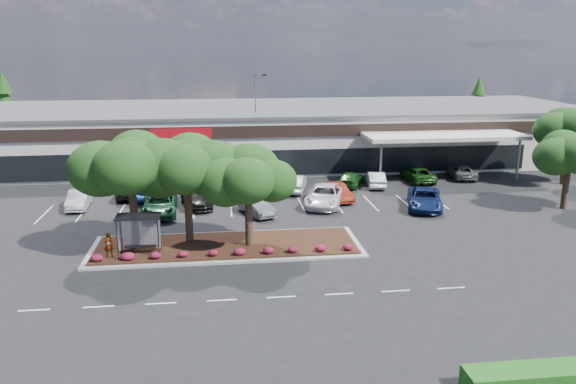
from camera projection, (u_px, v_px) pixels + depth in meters
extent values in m
plane|color=black|center=(261.00, 269.00, 34.10)|extent=(160.00, 160.00, 0.00)
cube|color=beige|center=(239.00, 134.00, 65.97)|extent=(80.00, 20.00, 6.00)
cube|color=#4B4B4D|center=(238.00, 108.00, 65.18)|extent=(80.40, 20.40, 0.30)
cube|color=black|center=(242.00, 132.00, 55.87)|extent=(80.00, 0.25, 1.20)
cube|color=black|center=(243.00, 163.00, 56.68)|extent=(60.00, 0.18, 2.60)
cube|color=#AA0C15|center=(181.00, 133.00, 55.09)|extent=(6.00, 0.12, 1.00)
cube|color=beige|center=(444.00, 136.00, 55.97)|extent=(16.00, 5.00, 0.40)
cylinder|color=slate|center=(381.00, 164.00, 53.81)|extent=(0.24, 0.24, 4.20)
cylinder|color=slate|center=(518.00, 161.00, 55.45)|extent=(0.24, 0.24, 4.20)
cube|color=#999894|center=(227.00, 247.00, 37.68)|extent=(18.00, 6.00, 0.15)
cube|color=#3C2117|center=(227.00, 245.00, 37.65)|extent=(17.20, 5.20, 0.12)
cube|color=silver|center=(34.00, 310.00, 28.85)|extent=(1.60, 0.12, 0.01)
cube|color=silver|center=(98.00, 307.00, 29.22)|extent=(1.60, 0.12, 0.01)
cube|color=silver|center=(161.00, 303.00, 29.60)|extent=(1.60, 0.12, 0.01)
cube|color=silver|center=(222.00, 300.00, 29.97)|extent=(1.60, 0.12, 0.01)
cube|color=silver|center=(281.00, 297.00, 30.35)|extent=(1.60, 0.12, 0.01)
cube|color=silver|center=(339.00, 294.00, 30.73)|extent=(1.60, 0.12, 0.01)
cube|color=silver|center=(396.00, 291.00, 31.10)|extent=(1.60, 0.12, 0.01)
cube|color=silver|center=(451.00, 288.00, 31.48)|extent=(1.60, 0.12, 0.01)
cube|color=silver|center=(44.00, 214.00, 45.12)|extent=(0.12, 5.00, 0.01)
cube|color=silver|center=(82.00, 213.00, 45.47)|extent=(0.12, 5.00, 0.01)
cube|color=silver|center=(120.00, 212.00, 45.82)|extent=(0.12, 5.00, 0.01)
cube|color=silver|center=(158.00, 210.00, 46.17)|extent=(0.12, 5.00, 0.01)
cube|color=silver|center=(195.00, 209.00, 46.53)|extent=(0.12, 5.00, 0.01)
cube|color=silver|center=(231.00, 208.00, 46.88)|extent=(0.12, 5.00, 0.01)
cube|color=silver|center=(267.00, 207.00, 47.23)|extent=(0.12, 5.00, 0.01)
cube|color=silver|center=(302.00, 206.00, 47.58)|extent=(0.12, 5.00, 0.01)
cube|color=silver|center=(337.00, 204.00, 47.94)|extent=(0.12, 5.00, 0.01)
cube|color=silver|center=(371.00, 203.00, 48.29)|extent=(0.12, 5.00, 0.01)
cube|color=silver|center=(404.00, 202.00, 48.64)|extent=(0.12, 5.00, 0.01)
cube|color=silver|center=(438.00, 201.00, 48.99)|extent=(0.12, 5.00, 0.01)
cylinder|color=black|center=(121.00, 233.00, 36.00)|extent=(0.08, 0.08, 2.50)
cylinder|color=black|center=(160.00, 232.00, 36.29)|extent=(0.08, 0.08, 2.50)
cylinder|color=black|center=(117.00, 240.00, 34.75)|extent=(0.08, 0.08, 2.50)
cylinder|color=black|center=(158.00, 238.00, 35.04)|extent=(0.08, 0.08, 2.50)
cube|color=black|center=(138.00, 216.00, 35.19)|extent=(2.75, 1.55, 0.10)
cube|color=silver|center=(141.00, 231.00, 36.11)|extent=(2.30, 0.03, 2.00)
cube|color=black|center=(141.00, 246.00, 35.96)|extent=(2.00, 0.35, 0.06)
cube|color=#154714|center=(538.00, 378.00, 22.20)|extent=(6.00, 1.30, 0.90)
cone|color=#1B3B10|center=(6.00, 110.00, 73.46)|extent=(4.40, 4.40, 10.00)
cone|color=#1B3B10|center=(477.00, 108.00, 79.18)|extent=(3.96, 3.96, 9.00)
imported|color=#594C47|center=(109.00, 245.00, 35.17)|extent=(0.66, 0.51, 1.61)
cube|color=#999894|center=(256.00, 168.00, 61.11)|extent=(0.50, 0.50, 0.40)
cylinder|color=slate|center=(256.00, 121.00, 59.79)|extent=(0.14, 0.14, 9.98)
cube|color=slate|center=(259.00, 74.00, 58.56)|extent=(0.92, 0.34, 0.14)
cube|color=black|center=(264.00, 75.00, 58.57)|extent=(0.49, 0.36, 0.18)
imported|color=#BCBCBC|center=(79.00, 199.00, 46.83)|extent=(1.83, 4.60, 1.49)
imported|color=#174B27|center=(160.00, 205.00, 45.01)|extent=(2.89, 5.85, 1.60)
imported|color=black|center=(196.00, 197.00, 47.31)|extent=(3.13, 5.77, 1.59)
imported|color=#5A5B61|center=(256.00, 206.00, 44.90)|extent=(3.02, 4.50, 1.40)
imported|color=silver|center=(325.00, 196.00, 47.47)|extent=(4.83, 6.79, 1.72)
imported|color=maroon|center=(336.00, 192.00, 49.15)|extent=(2.62, 4.76, 1.49)
imported|color=navy|center=(425.00, 199.00, 46.65)|extent=(4.33, 6.37, 1.62)
imported|color=black|center=(134.00, 188.00, 50.25)|extent=(2.92, 5.98, 1.64)
imported|color=navy|center=(154.00, 189.00, 49.78)|extent=(2.71, 5.45, 1.72)
imported|color=navy|center=(233.00, 184.00, 52.37)|extent=(2.01, 4.68, 1.34)
imported|color=#8F000D|center=(240.00, 182.00, 52.57)|extent=(3.61, 5.43, 1.46)
imported|color=#ACAEB8|center=(295.00, 183.00, 52.03)|extent=(2.82, 5.05, 1.58)
imported|color=#174416|center=(351.00, 179.00, 54.01)|extent=(3.70, 5.06, 1.36)
imported|color=silver|center=(375.00, 179.00, 53.85)|extent=(2.19, 4.62, 1.46)
imported|color=#1A4615|center=(418.00, 174.00, 55.93)|extent=(2.50, 5.19, 1.42)
imported|color=slate|center=(461.00, 172.00, 57.22)|extent=(2.96, 5.13, 1.35)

